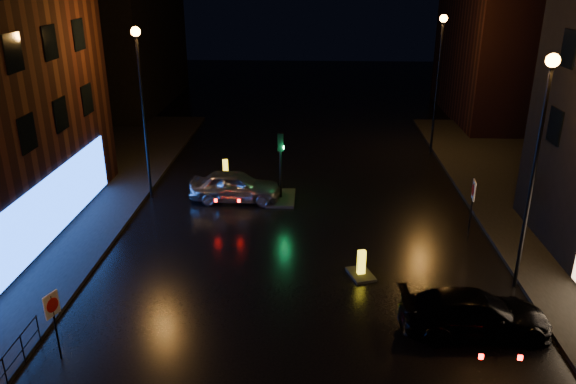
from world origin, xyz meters
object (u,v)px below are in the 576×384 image
(silver_hatchback, at_px, (235,186))
(road_sign_right, at_px, (473,195))
(bollard_near, at_px, (361,270))
(road_sign_left, at_px, (53,311))
(dark_sedan, at_px, (475,313))
(traffic_signal, at_px, (281,190))
(bollard_far, at_px, (226,174))

(silver_hatchback, relative_size, road_sign_right, 1.76)
(bollard_near, distance_m, road_sign_left, 10.79)
(dark_sedan, bearing_deg, silver_hatchback, 38.68)
(silver_hatchback, bearing_deg, dark_sedan, -138.78)
(dark_sedan, relative_size, road_sign_left, 2.12)
(bollard_near, xyz_separation_m, road_sign_right, (4.93, 3.67, 1.67))
(dark_sedan, bearing_deg, road_sign_right, -14.65)
(traffic_signal, xyz_separation_m, road_sign_right, (8.39, -3.78, 1.40))
(traffic_signal, distance_m, silver_hatchback, 2.28)
(bollard_near, bearing_deg, silver_hatchback, 109.84)
(road_sign_right, bearing_deg, dark_sedan, 84.32)
(silver_hatchback, distance_m, road_sign_left, 13.04)
(bollard_far, bearing_deg, road_sign_right, -47.57)
(dark_sedan, height_order, bollard_near, dark_sedan)
(bollard_near, relative_size, road_sign_left, 0.63)
(road_sign_left, relative_size, road_sign_right, 0.88)
(road_sign_left, distance_m, road_sign_right, 16.81)
(silver_hatchback, distance_m, dark_sedan, 13.92)
(silver_hatchback, relative_size, bollard_near, 3.19)
(road_sign_left, height_order, road_sign_right, road_sign_right)
(silver_hatchback, height_order, bollard_far, silver_hatchback)
(bollard_far, relative_size, road_sign_right, 0.54)
(road_sign_right, bearing_deg, traffic_signal, -16.95)
(dark_sedan, distance_m, bollard_far, 17.11)
(bollard_far, xyz_separation_m, road_sign_left, (-2.59, -15.77, 1.45))
(bollard_near, distance_m, bollard_far, 12.44)
(bollard_near, height_order, road_sign_right, road_sign_right)
(traffic_signal, xyz_separation_m, silver_hatchback, (-2.25, -0.23, 0.26))
(traffic_signal, height_order, bollard_near, traffic_signal)
(dark_sedan, bearing_deg, traffic_signal, 30.28)
(silver_hatchback, bearing_deg, road_sign_right, -107.56)
(dark_sedan, relative_size, road_sign_right, 1.86)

